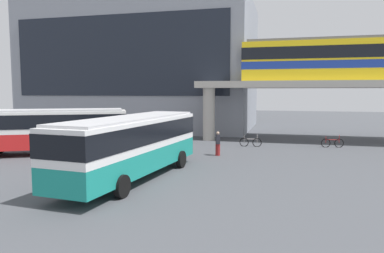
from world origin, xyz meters
TOP-DOWN VIEW (x-y plane):
  - ground_plane at (0.00, 10.00)m, footprint 120.00×120.00m
  - station_building at (-8.87, 26.23)m, footprint 26.39×15.98m
  - elevated_platform at (15.62, 18.41)m, footprint 30.69×6.99m
  - train at (14.85, 18.41)m, footprint 21.22×2.96m
  - bus_main at (0.81, -0.06)m, footprint 3.67×11.24m
  - bus_secondary at (-8.11, 5.33)m, footprint 10.95×7.39m
  - bicycle_red at (12.03, 13.89)m, footprint 1.77×0.41m
  - bicycle_silver at (5.60, 12.69)m, footprint 1.79×0.20m
  - pedestrian_waiting_near_stop at (3.77, 7.88)m, footprint 0.38×0.46m

SIDE VIEW (x-z plane):
  - ground_plane at x=0.00m, z-range 0.00..0.00m
  - bicycle_red at x=12.03m, z-range -0.16..0.88m
  - bicycle_silver at x=5.60m, z-range -0.16..0.88m
  - pedestrian_waiting_near_stop at x=3.77m, z-range -0.05..1.65m
  - bus_main at x=0.81m, z-range 0.38..3.60m
  - bus_secondary at x=-8.11m, z-range 0.38..3.60m
  - elevated_platform at x=15.62m, z-range 1.99..7.40m
  - train at x=14.85m, z-range 5.46..9.30m
  - station_building at x=-8.87m, z-range 0.00..14.97m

